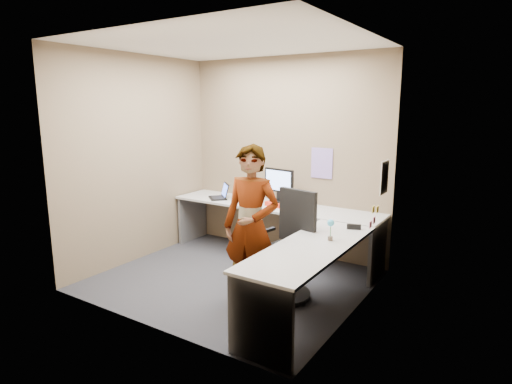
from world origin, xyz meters
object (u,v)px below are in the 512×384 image
Objects in this scene: monitor at (279,182)px; office_chair at (287,255)px; desk at (280,230)px; person at (251,227)px.

monitor is 1.33m from office_chair.
desk is 0.82m from person.
person is at bearing -61.63° from monitor.
office_chair is 0.68× the size of person.
person reaches higher than office_chair.
office_chair is (0.32, -0.40, -0.12)m from desk.
monitor is 0.41× the size of office_chair.
monitor reaches higher than desk.
person is at bearing -82.75° from desk.
monitor is at bearing 103.22° from person.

